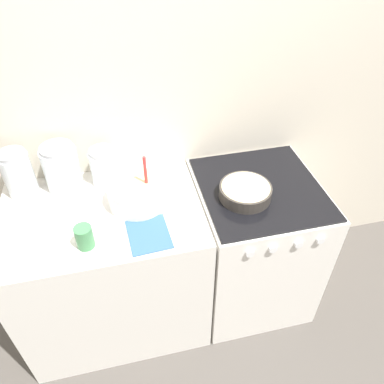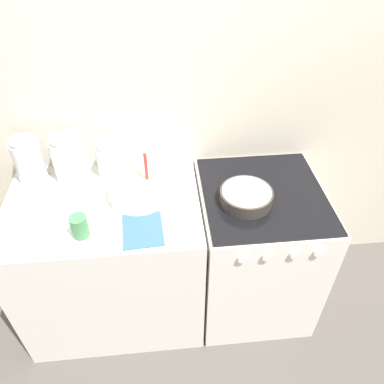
{
  "view_description": "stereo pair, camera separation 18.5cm",
  "coord_description": "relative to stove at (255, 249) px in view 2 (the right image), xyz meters",
  "views": [
    {
      "loc": [
        -0.36,
        -1.04,
        2.14
      ],
      "look_at": [
        -0.03,
        0.33,
        0.93
      ],
      "focal_mm": 35.0,
      "sensor_mm": 36.0,
      "label": 1
    },
    {
      "loc": [
        -0.17,
        -1.07,
        2.14
      ],
      "look_at": [
        -0.03,
        0.33,
        0.93
      ],
      "focal_mm": 35.0,
      "sensor_mm": 36.0,
      "label": 2
    }
  ],
  "objects": [
    {
      "name": "ground_plane",
      "position": [
        -0.34,
        -0.34,
        -0.44
      ],
      "size": [
        12.0,
        12.0,
        0.0
      ],
      "primitive_type": "plane",
      "color": "#4C4742"
    },
    {
      "name": "wall_back",
      "position": [
        -0.34,
        0.37,
        0.76
      ],
      "size": [
        4.95,
        0.05,
        2.4
      ],
      "color": "beige",
      "rests_on": "ground_plane"
    },
    {
      "name": "countertop_cabinet",
      "position": [
        -0.83,
        0.0,
        0.0
      ],
      "size": [
        0.98,
        0.68,
        0.88
      ],
      "color": "silver",
      "rests_on": "ground_plane"
    },
    {
      "name": "stove",
      "position": [
        0.0,
        0.0,
        0.0
      ],
      "size": [
        0.65,
        0.7,
        0.88
      ],
      "color": "white",
      "rests_on": "ground_plane"
    },
    {
      "name": "mixing_bowl",
      "position": [
        -0.64,
        0.03,
        0.51
      ],
      "size": [
        0.29,
        0.29,
        0.27
      ],
      "color": "white",
      "rests_on": "countertop_cabinet"
    },
    {
      "name": "baking_pan",
      "position": [
        -0.11,
        -0.05,
        0.48
      ],
      "size": [
        0.26,
        0.26,
        0.07
      ],
      "color": "#38332D",
      "rests_on": "stove"
    },
    {
      "name": "storage_jar_left",
      "position": [
        -1.2,
        0.23,
        0.55
      ],
      "size": [
        0.15,
        0.15,
        0.25
      ],
      "color": "silver",
      "rests_on": "countertop_cabinet"
    },
    {
      "name": "storage_jar_middle",
      "position": [
        -0.99,
        0.23,
        0.55
      ],
      "size": [
        0.18,
        0.18,
        0.25
      ],
      "color": "silver",
      "rests_on": "countertop_cabinet"
    },
    {
      "name": "storage_jar_right",
      "position": [
        -0.78,
        0.23,
        0.53
      ],
      "size": [
        0.14,
        0.14,
        0.2
      ],
      "color": "silver",
      "rests_on": "countertop_cabinet"
    },
    {
      "name": "tin_can",
      "position": [
        -0.9,
        -0.2,
        0.5
      ],
      "size": [
        0.08,
        0.08,
        0.11
      ],
      "color": "#3F7F4C",
      "rests_on": "countertop_cabinet"
    },
    {
      "name": "recipe_page",
      "position": [
        -0.62,
        -0.2,
        0.45
      ],
      "size": [
        0.2,
        0.23,
        0.01
      ],
      "color": "#3359B2",
      "rests_on": "countertop_cabinet"
    }
  ]
}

